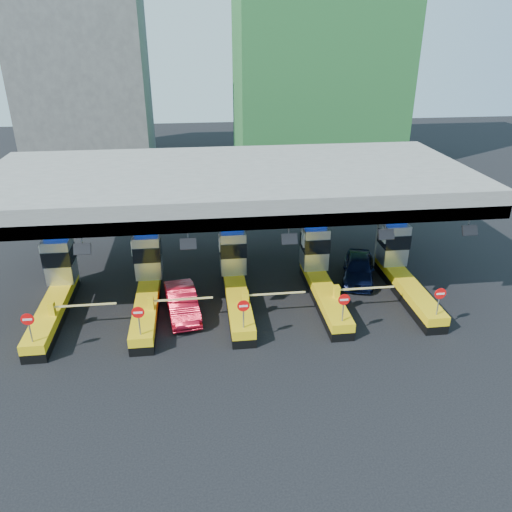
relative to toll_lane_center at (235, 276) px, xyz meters
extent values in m
plane|color=black|center=(0.00, -0.28, -1.40)|extent=(120.00, 120.00, 0.00)
cube|color=slate|center=(0.00, 2.72, 4.85)|extent=(28.00, 12.00, 1.50)
cube|color=#4C4C49|center=(0.00, -2.98, 4.45)|extent=(28.00, 0.60, 0.70)
cube|color=slate|center=(-10.00, 2.72, 1.35)|extent=(1.00, 1.00, 5.50)
cube|color=slate|center=(0.00, 2.72, 1.35)|extent=(1.00, 1.00, 5.50)
cube|color=slate|center=(10.00, 2.72, 1.35)|extent=(1.00, 1.00, 5.50)
cylinder|color=slate|center=(-7.50, -2.98, 3.85)|extent=(0.06, 0.06, 0.50)
cube|color=black|center=(-7.50, -3.18, 3.50)|extent=(0.80, 0.38, 0.54)
cylinder|color=slate|center=(-2.50, -2.98, 3.85)|extent=(0.06, 0.06, 0.50)
cube|color=black|center=(-2.50, -3.18, 3.50)|extent=(0.80, 0.38, 0.54)
cylinder|color=slate|center=(2.50, -2.98, 3.85)|extent=(0.06, 0.06, 0.50)
cube|color=black|center=(2.50, -3.18, 3.50)|extent=(0.80, 0.38, 0.54)
cylinder|color=slate|center=(7.50, -2.98, 3.85)|extent=(0.06, 0.06, 0.50)
cube|color=black|center=(7.50, -3.18, 3.50)|extent=(0.80, 0.38, 0.54)
cylinder|color=slate|center=(12.00, -2.98, 3.85)|extent=(0.06, 0.06, 0.50)
cube|color=black|center=(12.00, -3.18, 3.50)|extent=(0.80, 0.38, 0.54)
cube|color=black|center=(-10.00, -1.28, -1.15)|extent=(1.20, 8.00, 0.50)
cube|color=#E5B70C|center=(-10.00, -1.28, -0.65)|extent=(1.20, 8.00, 0.50)
cube|color=#9EA3A8|center=(-10.00, 1.52, 0.90)|extent=(1.50, 1.50, 2.60)
cube|color=black|center=(-10.00, 1.50, 1.20)|extent=(1.56, 1.56, 0.90)
cube|color=#0C2DBF|center=(-10.00, 1.52, 2.48)|extent=(1.30, 0.35, 0.55)
cube|color=white|center=(-10.80, 1.22, 1.60)|extent=(0.06, 0.70, 0.90)
cylinder|color=slate|center=(-10.00, -4.88, 0.25)|extent=(0.07, 0.07, 1.30)
cylinder|color=red|center=(-10.00, -4.91, 0.85)|extent=(0.60, 0.04, 0.60)
cube|color=white|center=(-10.00, -4.93, 0.85)|extent=(0.42, 0.02, 0.10)
cube|color=#E5B70C|center=(-9.65, -2.48, -0.05)|extent=(0.30, 0.35, 0.70)
cube|color=white|center=(-8.00, -2.48, 0.05)|extent=(3.20, 0.08, 0.08)
cube|color=black|center=(-5.00, -1.28, -1.15)|extent=(1.20, 8.00, 0.50)
cube|color=#E5B70C|center=(-5.00, -1.28, -0.65)|extent=(1.20, 8.00, 0.50)
cube|color=#9EA3A8|center=(-5.00, 1.52, 0.90)|extent=(1.50, 1.50, 2.60)
cube|color=black|center=(-5.00, 1.50, 1.20)|extent=(1.56, 1.56, 0.90)
cube|color=#0C2DBF|center=(-5.00, 1.52, 2.48)|extent=(1.30, 0.35, 0.55)
cube|color=white|center=(-5.80, 1.22, 1.60)|extent=(0.06, 0.70, 0.90)
cylinder|color=slate|center=(-5.00, -4.88, 0.25)|extent=(0.07, 0.07, 1.30)
cylinder|color=red|center=(-5.00, -4.91, 0.85)|extent=(0.60, 0.04, 0.60)
cube|color=white|center=(-5.00, -4.93, 0.85)|extent=(0.42, 0.02, 0.10)
cube|color=#E5B70C|center=(-4.65, -2.48, -0.05)|extent=(0.30, 0.35, 0.70)
cube|color=white|center=(-3.00, -2.48, 0.05)|extent=(3.20, 0.08, 0.08)
cube|color=black|center=(0.00, -1.28, -1.15)|extent=(1.20, 8.00, 0.50)
cube|color=#E5B70C|center=(0.00, -1.28, -0.65)|extent=(1.20, 8.00, 0.50)
cube|color=#9EA3A8|center=(0.00, 1.52, 0.90)|extent=(1.50, 1.50, 2.60)
cube|color=black|center=(0.00, 1.50, 1.20)|extent=(1.56, 1.56, 0.90)
cube|color=#0C2DBF|center=(0.00, 1.52, 2.48)|extent=(1.30, 0.35, 0.55)
cube|color=white|center=(-0.80, 1.22, 1.60)|extent=(0.06, 0.70, 0.90)
cylinder|color=slate|center=(0.00, -4.88, 0.25)|extent=(0.07, 0.07, 1.30)
cylinder|color=red|center=(0.00, -4.91, 0.85)|extent=(0.60, 0.04, 0.60)
cube|color=white|center=(0.00, -4.93, 0.85)|extent=(0.42, 0.02, 0.10)
cube|color=#E5B70C|center=(0.35, -2.48, -0.05)|extent=(0.30, 0.35, 0.70)
cube|color=white|center=(2.00, -2.48, 0.05)|extent=(3.20, 0.08, 0.08)
cube|color=black|center=(5.00, -1.28, -1.15)|extent=(1.20, 8.00, 0.50)
cube|color=#E5B70C|center=(5.00, -1.28, -0.65)|extent=(1.20, 8.00, 0.50)
cube|color=#9EA3A8|center=(5.00, 1.52, 0.90)|extent=(1.50, 1.50, 2.60)
cube|color=black|center=(5.00, 1.50, 1.20)|extent=(1.56, 1.56, 0.90)
cube|color=#0C2DBF|center=(5.00, 1.52, 2.48)|extent=(1.30, 0.35, 0.55)
cube|color=white|center=(4.20, 1.22, 1.60)|extent=(0.06, 0.70, 0.90)
cylinder|color=slate|center=(5.00, -4.88, 0.25)|extent=(0.07, 0.07, 1.30)
cylinder|color=red|center=(5.00, -4.91, 0.85)|extent=(0.60, 0.04, 0.60)
cube|color=white|center=(5.00, -4.93, 0.85)|extent=(0.42, 0.02, 0.10)
cube|color=#E5B70C|center=(5.35, -2.48, -0.05)|extent=(0.30, 0.35, 0.70)
cube|color=white|center=(7.00, -2.48, 0.05)|extent=(3.20, 0.08, 0.08)
cube|color=black|center=(10.00, -1.28, -1.15)|extent=(1.20, 8.00, 0.50)
cube|color=#E5B70C|center=(10.00, -1.28, -0.65)|extent=(1.20, 8.00, 0.50)
cube|color=#9EA3A8|center=(10.00, 1.52, 0.90)|extent=(1.50, 1.50, 2.60)
cube|color=black|center=(10.00, 1.50, 1.20)|extent=(1.56, 1.56, 0.90)
cube|color=#0C2DBF|center=(10.00, 1.52, 2.48)|extent=(1.30, 0.35, 0.55)
cube|color=white|center=(9.20, 1.22, 1.60)|extent=(0.06, 0.70, 0.90)
cylinder|color=slate|center=(10.00, -4.88, 0.25)|extent=(0.07, 0.07, 1.30)
cylinder|color=red|center=(10.00, -4.91, 0.85)|extent=(0.60, 0.04, 0.60)
cube|color=white|center=(10.00, -4.93, 0.85)|extent=(0.42, 0.02, 0.10)
cube|color=#E5B70C|center=(10.35, -2.48, -0.05)|extent=(0.30, 0.35, 0.70)
cube|color=white|center=(12.00, -2.48, 0.05)|extent=(3.20, 0.08, 0.08)
cube|color=#1E5926|center=(12.00, 31.72, 12.60)|extent=(18.00, 12.00, 28.00)
cube|color=#4C4C49|center=(-14.00, 35.72, 7.60)|extent=(14.00, 10.00, 18.00)
imported|color=black|center=(7.84, 1.32, -0.61)|extent=(3.24, 5.00, 1.58)
imported|color=#B80E21|center=(-3.07, -1.56, -0.66)|extent=(2.17, 4.62, 1.47)
camera|label=1|loc=(-1.94, -25.67, 13.09)|focal=35.00mm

